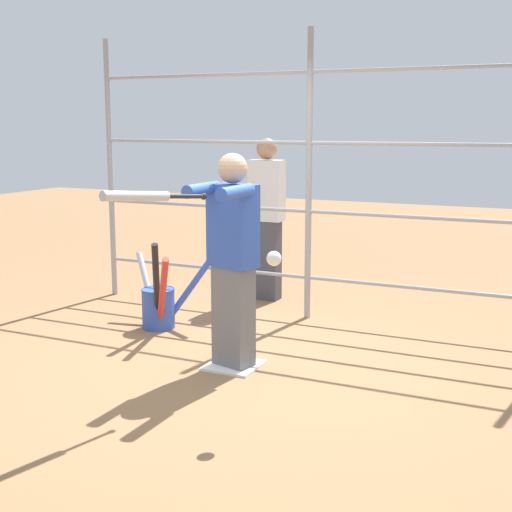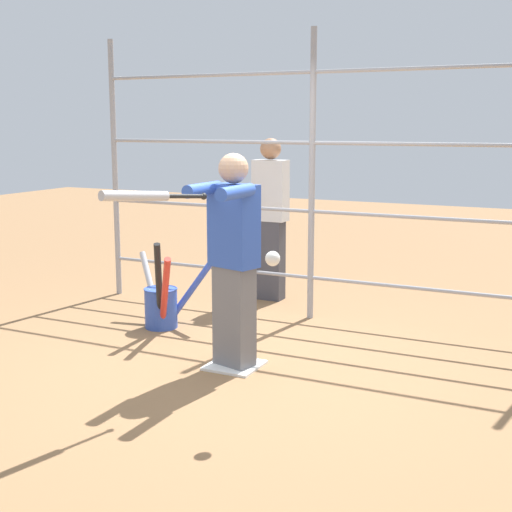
{
  "view_description": "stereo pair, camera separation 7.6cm",
  "coord_description": "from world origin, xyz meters",
  "px_view_note": "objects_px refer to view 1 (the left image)",
  "views": [
    {
      "loc": [
        -2.44,
        4.78,
        1.89
      ],
      "look_at": [
        -0.33,
        0.29,
        0.97
      ],
      "focal_mm": 50.0,
      "sensor_mm": 36.0,
      "label": 1
    },
    {
      "loc": [
        -2.51,
        4.75,
        1.89
      ],
      "look_at": [
        -0.33,
        0.29,
        0.97
      ],
      "focal_mm": 50.0,
      "sensor_mm": 36.0,
      "label": 2
    }
  ],
  "objects_px": {
    "baseball_bat_swinging": "(145,196)",
    "softball_in_flight": "(274,259)",
    "batter": "(232,254)",
    "bystander_behind_fence": "(267,217)",
    "bat_bucket": "(160,303)"
  },
  "relations": [
    {
      "from": "softball_in_flight",
      "to": "bat_bucket",
      "type": "height_order",
      "value": "softball_in_flight"
    },
    {
      "from": "batter",
      "to": "softball_in_flight",
      "type": "distance_m",
      "value": 0.98
    },
    {
      "from": "batter",
      "to": "baseball_bat_swinging",
      "type": "relative_size",
      "value": 1.88
    },
    {
      "from": "bat_bucket",
      "to": "bystander_behind_fence",
      "type": "height_order",
      "value": "bystander_behind_fence"
    },
    {
      "from": "baseball_bat_swinging",
      "to": "batter",
      "type": "bearing_deg",
      "value": -97.9
    },
    {
      "from": "softball_in_flight",
      "to": "batter",
      "type": "bearing_deg",
      "value": -47.06
    },
    {
      "from": "bat_bucket",
      "to": "bystander_behind_fence",
      "type": "xyz_separation_m",
      "value": [
        -0.43,
        -1.45,
        0.66
      ]
    },
    {
      "from": "softball_in_flight",
      "to": "bystander_behind_fence",
      "type": "height_order",
      "value": "bystander_behind_fence"
    },
    {
      "from": "baseball_bat_swinging",
      "to": "softball_in_flight",
      "type": "height_order",
      "value": "baseball_bat_swinging"
    },
    {
      "from": "bystander_behind_fence",
      "to": "batter",
      "type": "bearing_deg",
      "value": 107.59
    },
    {
      "from": "batter",
      "to": "bat_bucket",
      "type": "xyz_separation_m",
      "value": [
        1.11,
        -0.69,
        -0.66
      ]
    },
    {
      "from": "baseball_bat_swinging",
      "to": "softball_in_flight",
      "type": "relative_size",
      "value": 9.27
    },
    {
      "from": "baseball_bat_swinging",
      "to": "bystander_behind_fence",
      "type": "bearing_deg",
      "value": -80.0
    },
    {
      "from": "bat_bucket",
      "to": "batter",
      "type": "bearing_deg",
      "value": 148.3
    },
    {
      "from": "batter",
      "to": "bystander_behind_fence",
      "type": "height_order",
      "value": "bystander_behind_fence"
    }
  ]
}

